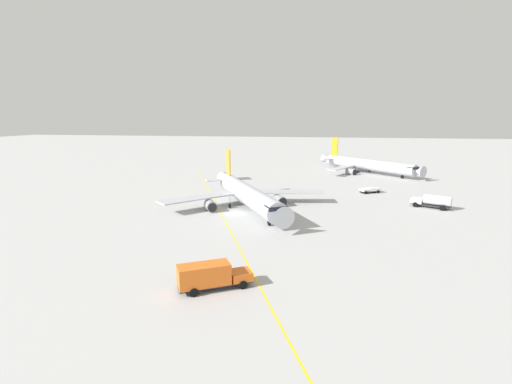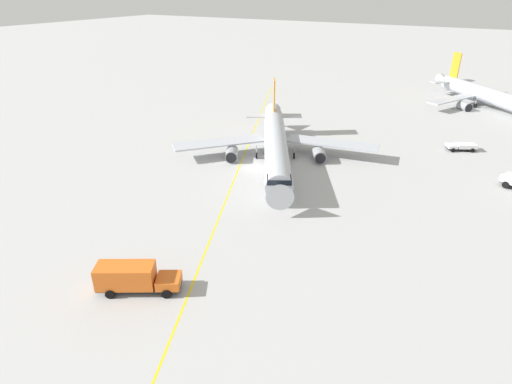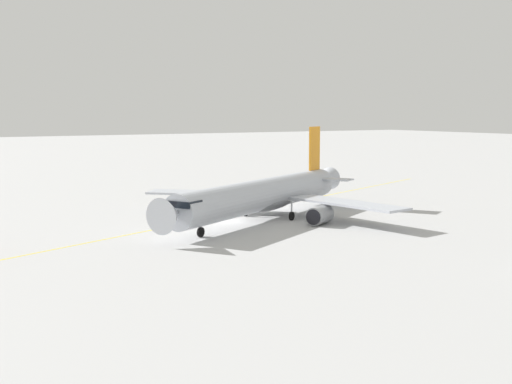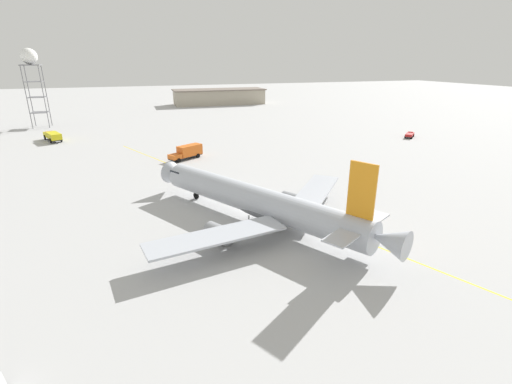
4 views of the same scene
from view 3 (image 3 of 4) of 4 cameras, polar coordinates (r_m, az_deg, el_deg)
The scene contains 3 objects.
ground_plane at distance 84.84m, azimuth -2.48°, elevation -2.46°, with size 600.00×600.00×0.00m, color #B2B2B2.
airliner_main at distance 85.48m, azimuth 0.63°, elevation -0.34°, with size 38.04×33.68×11.51m.
taxiway_centreline at distance 89.32m, azimuth -2.58°, elevation -1.99°, with size 111.17×46.99×0.01m.
Camera 3 is at (39.82, 73.64, 13.77)m, focal length 47.28 mm.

